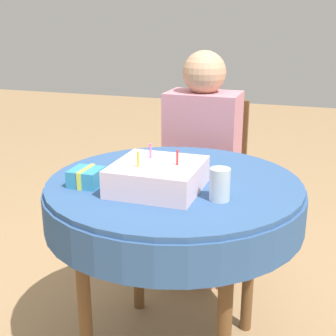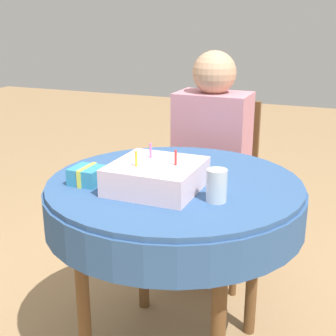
{
  "view_description": "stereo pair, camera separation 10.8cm",
  "coord_description": "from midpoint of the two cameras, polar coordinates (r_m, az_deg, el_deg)",
  "views": [
    {
      "loc": [
        0.5,
        -1.55,
        1.35
      ],
      "look_at": [
        -0.01,
        -0.03,
        0.83
      ],
      "focal_mm": 50.0,
      "sensor_mm": 36.0,
      "label": 1
    },
    {
      "loc": [
        0.6,
        -1.52,
        1.35
      ],
      "look_at": [
        -0.01,
        -0.03,
        0.83
      ],
      "focal_mm": 50.0,
      "sensor_mm": 36.0,
      "label": 2
    }
  ],
  "objects": [
    {
      "name": "drinking_glass",
      "position": [
        1.54,
        7.97,
        -2.16
      ],
      "size": [
        0.07,
        0.07,
        0.11
      ],
      "color": "silver",
      "rests_on": "dining_table"
    },
    {
      "name": "dining_table",
      "position": [
        1.76,
        2.56,
        -4.48
      ],
      "size": [
        0.96,
        0.96,
        0.77
      ],
      "color": "#335689",
      "rests_on": "ground_plane"
    },
    {
      "name": "person",
      "position": [
        2.4,
        6.56,
        2.74
      ],
      "size": [
        0.37,
        0.34,
        1.19
      ],
      "rotation": [
        0.0,
        0.0,
        -0.01
      ],
      "color": "tan",
      "rests_on": "ground_plane"
    },
    {
      "name": "gift_box",
      "position": [
        1.71,
        -8.06,
        -0.91
      ],
      "size": [
        0.11,
        0.11,
        0.07
      ],
      "color": "teal",
      "rests_on": "dining_table"
    },
    {
      "name": "chair",
      "position": [
        2.55,
        7.01,
        -1.56
      ],
      "size": [
        0.44,
        0.44,
        0.92
      ],
      "rotation": [
        0.0,
        0.0,
        -0.01
      ],
      "color": "brown",
      "rests_on": "ground_plane"
    },
    {
      "name": "birthday_cake",
      "position": [
        1.63,
        0.48,
        -1.02
      ],
      "size": [
        0.3,
        0.3,
        0.15
      ],
      "color": "silver",
      "rests_on": "dining_table"
    }
  ]
}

